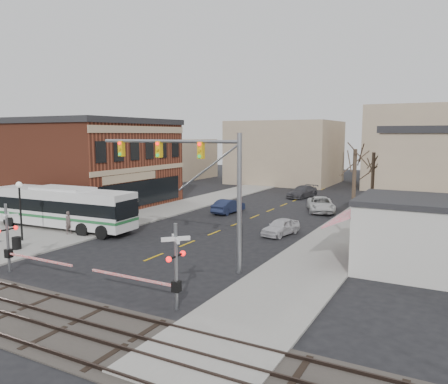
# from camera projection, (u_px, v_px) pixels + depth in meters

# --- Properties ---
(ground) EXTENTS (160.00, 160.00, 0.00)m
(ground) POSITION_uv_depth(u_px,v_px,m) (134.00, 265.00, 26.54)
(ground) COLOR black
(ground) RESTS_ON ground
(sidewalk_west) EXTENTS (5.00, 60.00, 0.12)m
(sidewalk_west) POSITION_uv_depth(u_px,v_px,m) (184.00, 206.00, 48.45)
(sidewalk_west) COLOR gray
(sidewalk_west) RESTS_ON ground
(sidewalk_east) EXTENTS (5.00, 60.00, 0.12)m
(sidewalk_east) POSITION_uv_depth(u_px,v_px,m) (360.00, 222.00, 39.56)
(sidewalk_east) COLOR gray
(sidewalk_east) RESTS_ON ground
(ballast_strip) EXTENTS (160.00, 5.00, 0.06)m
(ballast_strip) POSITION_uv_depth(u_px,v_px,m) (17.00, 312.00, 19.54)
(ballast_strip) COLOR #332D28
(ballast_strip) RESTS_ON ground
(rail_tracks) EXTENTS (160.00, 3.91, 0.14)m
(rail_tracks) POSITION_uv_depth(u_px,v_px,m) (17.00, 310.00, 19.53)
(rail_tracks) COLOR #2D231E
(rail_tracks) RESTS_ON ground
(brick_building) EXTENTS (30.40, 15.40, 9.60)m
(brick_building) POSITION_uv_depth(u_px,v_px,m) (44.00, 160.00, 52.52)
(brick_building) COLOR brown
(brick_building) RESTS_ON ground
(awning_shop) EXTENTS (9.74, 6.20, 4.30)m
(awning_shop) POSITION_uv_depth(u_px,v_px,m) (432.00, 236.00, 24.89)
(awning_shop) COLOR beige
(awning_shop) RESTS_ON ground
(tree_east_a) EXTENTS (0.28, 0.28, 6.75)m
(tree_east_a) POSITION_uv_depth(u_px,v_px,m) (354.00, 196.00, 31.65)
(tree_east_a) COLOR #382B21
(tree_east_a) RESTS_ON sidewalk_east
(tree_east_b) EXTENTS (0.28, 0.28, 6.30)m
(tree_east_b) POSITION_uv_depth(u_px,v_px,m) (372.00, 190.00, 36.78)
(tree_east_b) COLOR #382B21
(tree_east_b) RESTS_ON sidewalk_east
(tree_east_c) EXTENTS (0.28, 0.28, 7.20)m
(tree_east_c) POSITION_uv_depth(u_px,v_px,m) (388.00, 177.00, 43.62)
(tree_east_c) COLOR #382B21
(tree_east_c) RESTS_ON sidewalk_east
(transit_bus) EXTENTS (13.27, 3.49, 3.39)m
(transit_bus) POSITION_uv_depth(u_px,v_px,m) (64.00, 207.00, 36.32)
(transit_bus) COLOR silver
(transit_bus) RESTS_ON ground
(traffic_signal_mast) EXTENTS (9.94, 0.30, 8.00)m
(traffic_signal_mast) POSITION_uv_depth(u_px,v_px,m) (198.00, 172.00, 25.65)
(traffic_signal_mast) COLOR gray
(traffic_signal_mast) RESTS_ON ground
(rr_crossing_west) EXTENTS (5.60, 1.36, 4.00)m
(rr_crossing_west) POSITION_uv_depth(u_px,v_px,m) (13.00, 239.00, 24.85)
(rr_crossing_west) COLOR gray
(rr_crossing_west) RESTS_ON ground
(rr_crossing_east) EXTENTS (5.60, 1.36, 4.00)m
(rr_crossing_east) POSITION_uv_depth(u_px,v_px,m) (168.00, 266.00, 19.78)
(rr_crossing_east) COLOR gray
(rr_crossing_east) RESTS_ON ground
(street_lamp) EXTENTS (0.44, 0.44, 4.38)m
(street_lamp) POSITION_uv_depth(u_px,v_px,m) (20.00, 199.00, 31.90)
(street_lamp) COLOR black
(street_lamp) RESTS_ON sidewalk_west
(trash_bin) EXTENTS (0.60, 0.60, 0.84)m
(trash_bin) POSITION_uv_depth(u_px,v_px,m) (17.00, 243.00, 29.80)
(trash_bin) COLOR black
(trash_bin) RESTS_ON sidewalk_west
(car_a) EXTENTS (2.31, 4.12, 1.32)m
(car_a) POSITION_uv_depth(u_px,v_px,m) (281.00, 227.00, 34.45)
(car_a) COLOR silver
(car_a) RESTS_ON ground
(car_b) EXTENTS (1.86, 4.41, 1.42)m
(car_b) POSITION_uv_depth(u_px,v_px,m) (228.00, 206.00, 44.02)
(car_b) COLOR #161D38
(car_b) RESTS_ON ground
(car_c) EXTENTS (4.31, 5.97, 1.51)m
(car_c) POSITION_uv_depth(u_px,v_px,m) (321.00, 205.00, 44.81)
(car_c) COLOR silver
(car_c) RESTS_ON ground
(car_d) EXTENTS (3.14, 5.45, 1.49)m
(car_d) POSITION_uv_depth(u_px,v_px,m) (302.00, 192.00, 54.80)
(car_d) COLOR #38373C
(car_d) RESTS_ON ground
(pedestrian_near) EXTENTS (0.54, 0.73, 1.82)m
(pedestrian_near) POSITION_uv_depth(u_px,v_px,m) (69.00, 223.00, 34.27)
(pedestrian_near) COLOR #514441
(pedestrian_near) RESTS_ON sidewalk_west
(pedestrian_far) EXTENTS (1.06, 1.05, 1.73)m
(pedestrian_far) POSITION_uv_depth(u_px,v_px,m) (97.00, 216.00, 37.51)
(pedestrian_far) COLOR #3A4965
(pedestrian_far) RESTS_ON sidewalk_west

